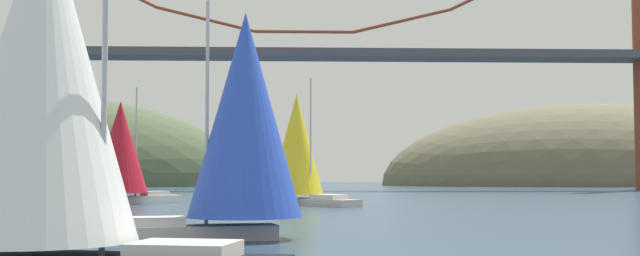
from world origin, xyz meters
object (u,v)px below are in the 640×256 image
Objects in this scene: sailboat_crimson_sail at (121,149)px; sailboat_yellow_sail at (298,148)px; sailboat_blue_spinnaker at (243,119)px; sailboat_white_mainsail at (49,84)px.

sailboat_yellow_sail is (14.87, -2.51, 0.08)m from sailboat_crimson_sail.
sailboat_white_mainsail is at bearing -107.09° from sailboat_blue_spinnaker.
sailboat_blue_spinnaker is at bearing -70.40° from sailboat_crimson_sail.
sailboat_blue_spinnaker is (12.34, -34.66, 0.25)m from sailboat_crimson_sail.
sailboat_crimson_sail reaches higher than sailboat_blue_spinnaker.
sailboat_yellow_sail is at bearing -9.59° from sailboat_crimson_sail.
sailboat_blue_spinnaker is at bearing 72.91° from sailboat_white_mainsail.
sailboat_white_mainsail is at bearing -79.77° from sailboat_crimson_sail.
sailboat_yellow_sail reaches higher than sailboat_crimson_sail.
sailboat_white_mainsail is (8.51, -47.13, 0.22)m from sailboat_crimson_sail.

